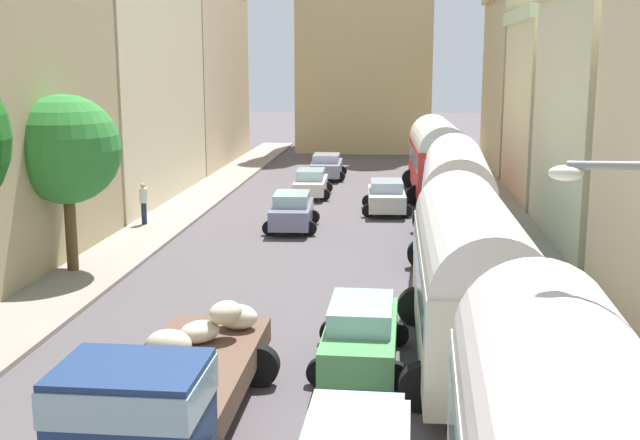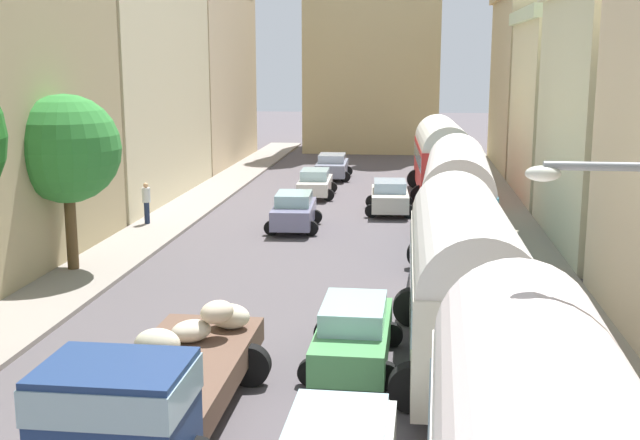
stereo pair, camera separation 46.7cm
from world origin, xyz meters
name	(u,v)px [view 2 (the right image)]	position (x,y,z in m)	size (l,w,h in m)	color
ground_plane	(330,239)	(0.00, 27.00, 0.00)	(154.00, 154.00, 0.00)	#514B4F
sidewalk_left	(151,233)	(-7.25, 27.00, 0.07)	(2.50, 70.00, 0.14)	gray
sidewalk_right	(518,242)	(7.25, 27.00, 0.07)	(2.50, 70.00, 0.14)	gray
building_left_3	(133,61)	(-10.52, 35.00, 6.86)	(4.45, 13.90, 13.66)	beige
building_left_4	(201,62)	(-10.86, 49.08, 6.78)	(5.20, 13.72, 13.48)	#CFB791
building_right_2	(629,117)	(11.06, 27.15, 4.86)	(5.63, 10.07, 9.69)	beige
building_right_3	(573,105)	(11.03, 37.75, 4.71)	(5.56, 9.32, 9.35)	beige
building_right_4	(542,79)	(11.22, 49.06, 5.70)	(5.98, 11.70, 11.33)	#C5B285
distant_church	(373,45)	(0.00, 59.01, 8.02)	(10.23, 7.96, 22.16)	tan
parked_bus_1	(463,273)	(4.37, 14.25, 2.18)	(3.27, 8.63, 3.94)	beige
parked_bus_2	(457,193)	(4.82, 25.66, 2.16)	(3.54, 9.28, 3.93)	teal
parked_bus_3	(442,155)	(4.66, 37.49, 2.15)	(3.53, 8.91, 3.93)	red
cargo_truck_0	(153,387)	(-1.37, 9.48, 1.16)	(3.20, 7.32, 2.28)	navy
car_0	(294,211)	(-1.65, 28.65, 0.78)	(2.30, 3.89, 1.54)	slate
car_1	(315,183)	(-1.76, 36.73, 0.72)	(2.22, 3.89, 1.41)	silver
car_2	(332,166)	(-1.52, 43.10, 0.75)	(2.37, 3.92, 1.46)	gray
car_4	(354,333)	(1.91, 13.93, 0.76)	(2.24, 4.25, 1.51)	#509957
car_5	(390,196)	(2.17, 32.79, 0.76)	(2.35, 3.96, 1.49)	beige
pedestrian_2	(146,202)	(-7.88, 28.45, 1.08)	(0.48, 0.48, 1.88)	#1C2843
roadside_tree_2	(66,149)	(-7.90, 21.01, 4.09)	(3.51, 3.51, 5.87)	brown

